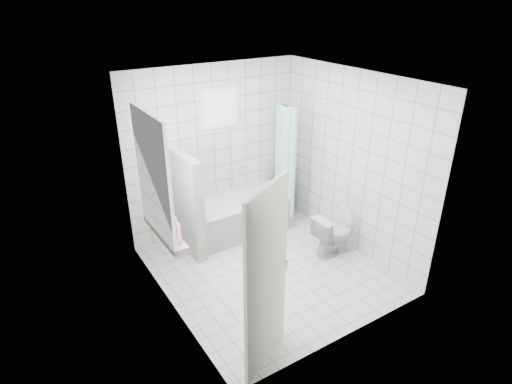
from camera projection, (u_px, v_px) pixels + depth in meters
ground at (268, 270)px, 5.93m from camera, size 3.00×3.00×0.00m
ceiling at (271, 79)px, 4.82m from camera, size 3.00×3.00×0.00m
wall_back at (215, 150)px, 6.52m from camera, size 2.80×0.02×2.60m
wall_front at (354, 237)px, 4.23m from camera, size 2.80×0.02×2.60m
wall_left at (164, 212)px, 4.70m from camera, size 0.02×3.00×2.60m
wall_right at (351, 163)px, 6.05m from camera, size 0.02×3.00×2.60m
window_left at (156, 177)px, 4.82m from camera, size 0.01×0.90×1.40m
window_back at (220, 108)px, 6.26m from camera, size 0.50×0.01×0.50m
window_sill at (165, 233)px, 5.16m from camera, size 0.18×1.02×0.08m
door at (266, 280)px, 4.08m from camera, size 0.72×0.42×2.00m
bathtub at (238, 215)px, 6.75m from camera, size 1.60×0.77×0.58m
partition_wall at (187, 204)px, 6.10m from camera, size 0.15×0.85×1.50m
tiled_ledge at (279, 196)px, 7.42m from camera, size 0.40×0.24×0.55m
toilet at (334, 234)px, 6.17m from camera, size 0.63×0.37×0.64m
curtain_rod at (280, 102)px, 6.36m from camera, size 0.02×0.80×0.02m
shower_curtain at (284, 162)px, 6.65m from camera, size 0.14×0.48×1.78m
tub_faucet at (233, 175)px, 6.82m from camera, size 0.18×0.06×0.06m
sill_bottles at (167, 223)px, 5.02m from camera, size 0.17×0.78×0.33m
ledge_bottles at (281, 176)px, 7.23m from camera, size 0.22×0.19×0.27m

